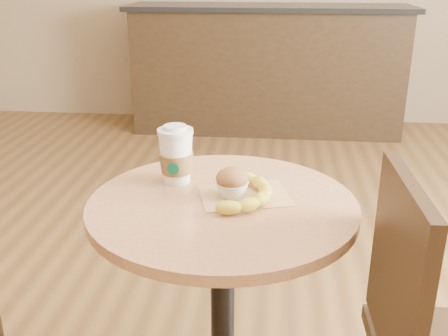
% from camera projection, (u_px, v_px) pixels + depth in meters
% --- Properties ---
extents(cafe_table, '(0.73, 0.73, 0.75)m').
position_uv_depth(cafe_table, '(223.00, 267.00, 1.49)').
color(cafe_table, black).
rests_on(cafe_table, ground).
extents(service_counter, '(2.30, 0.65, 1.04)m').
position_uv_depth(service_counter, '(267.00, 69.00, 4.42)').
color(service_counter, black).
rests_on(service_counter, ground).
extents(kraft_bag, '(0.28, 0.24, 0.00)m').
position_uv_depth(kraft_bag, '(244.00, 196.00, 1.44)').
color(kraft_bag, tan).
rests_on(kraft_bag, cafe_table).
extents(coffee_cup, '(0.10, 0.10, 0.17)m').
position_uv_depth(coffee_cup, '(176.00, 157.00, 1.51)').
color(coffee_cup, white).
rests_on(coffee_cup, cafe_table).
extents(muffin, '(0.09, 0.09, 0.08)m').
position_uv_depth(muffin, '(232.00, 183.00, 1.42)').
color(muffin, silver).
rests_on(muffin, kraft_bag).
extents(banana, '(0.22, 0.30, 0.04)m').
position_uv_depth(banana, '(249.00, 192.00, 1.41)').
color(banana, gold).
rests_on(banana, kraft_bag).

